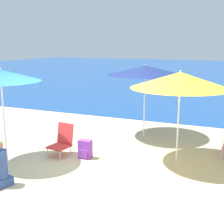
% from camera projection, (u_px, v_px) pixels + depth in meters
% --- Properties ---
extents(ground_plane, '(60.00, 60.00, 0.00)m').
position_uv_depth(ground_plane, '(76.00, 170.00, 6.53)').
color(ground_plane, '#D1BA89').
extents(sea_water, '(60.00, 40.00, 0.01)m').
position_uv_depth(sea_water, '(209.00, 72.00, 28.60)').
color(sea_water, '#19478C').
rests_on(sea_water, ground).
extents(beach_umbrella_yellow, '(2.10, 2.10, 2.04)m').
position_uv_depth(beach_umbrella_yellow, '(180.00, 80.00, 6.53)').
color(beach_umbrella_yellow, white).
rests_on(beach_umbrella_yellow, ground).
extents(beach_umbrella_navy, '(2.09, 2.09, 2.04)m').
position_uv_depth(beach_umbrella_navy, '(145.00, 70.00, 8.48)').
color(beach_umbrella_navy, white).
rests_on(beach_umbrella_navy, ground).
extents(beach_umbrella_blue, '(1.68, 1.68, 2.09)m').
position_uv_depth(beach_umbrella_blue, '(1.00, 76.00, 6.52)').
color(beach_umbrella_blue, white).
rests_on(beach_umbrella_blue, ground).
extents(beach_chair_red, '(0.50, 0.57, 0.75)m').
position_uv_depth(beach_chair_red, '(62.00, 140.00, 7.32)').
color(beach_chair_red, silver).
rests_on(beach_chair_red, ground).
extents(person_seated_near, '(0.41, 0.44, 0.88)m').
position_uv_depth(person_seated_near, '(0.00, 167.00, 5.72)').
color(person_seated_near, '#334C8C').
rests_on(person_seated_near, ground).
extents(backpack_purple, '(0.29, 0.21, 0.43)m').
position_uv_depth(backpack_purple, '(85.00, 149.00, 7.15)').
color(backpack_purple, purple).
rests_on(backpack_purple, ground).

